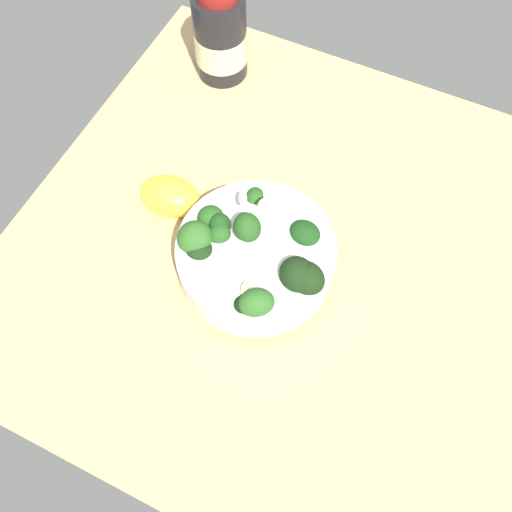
% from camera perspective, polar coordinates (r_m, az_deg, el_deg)
% --- Properties ---
extents(ground_plane, '(0.67, 0.67, 0.05)m').
position_cam_1_polar(ground_plane, '(0.76, 2.88, 0.13)').
color(ground_plane, tan).
extents(bowl_of_broccoli, '(0.20, 0.19, 0.10)m').
position_cam_1_polar(bowl_of_broccoli, '(0.68, -0.05, -0.04)').
color(bowl_of_broccoli, white).
rests_on(bowl_of_broccoli, ground_plane).
extents(lemon_wedge, '(0.09, 0.06, 0.05)m').
position_cam_1_polar(lemon_wedge, '(0.76, -8.43, 5.85)').
color(lemon_wedge, yellow).
rests_on(lemon_wedge, ground_plane).
extents(bottle_tall, '(0.08, 0.08, 0.15)m').
position_cam_1_polar(bottle_tall, '(0.88, -3.51, 20.75)').
color(bottle_tall, black).
rests_on(bottle_tall, ground_plane).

